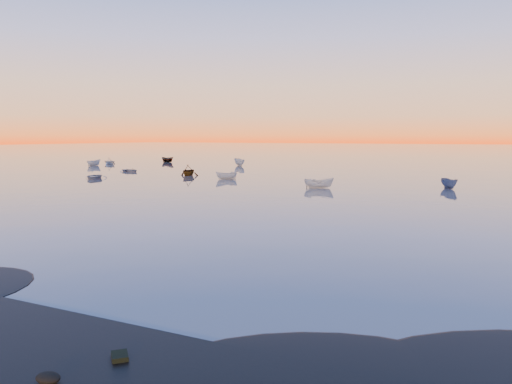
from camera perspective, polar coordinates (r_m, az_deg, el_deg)
The scene contains 4 objects.
ground at distance 117.77m, azimuth 14.63°, elevation 3.21°, with size 600.00×600.00×0.00m, color #615751.
moored_fleet at distance 72.50m, azimuth 6.98°, elevation 1.51°, with size 124.00×58.00×1.20m, color #B9B9B4, non-canonical shape.
boat_near_left at distance 75.59m, azimuth -18.01°, elevation 1.44°, with size 4.30×1.79×1.08m, color gray.
boat_near_center at distance 59.56m, azimuth 7.20°, elevation 0.46°, with size 3.50×1.48×1.21m, color #B9B9B4.
Camera 1 is at (23.97, -15.15, 6.11)m, focal length 35.00 mm.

